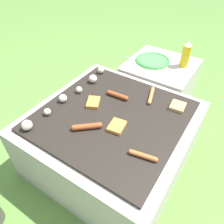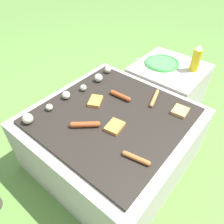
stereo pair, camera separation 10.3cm
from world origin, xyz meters
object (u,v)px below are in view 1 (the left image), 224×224
sausage_front_center (117,95)px  condiment_bottle (186,55)px  fork_utensil (137,60)px  plate_colorful (153,60)px

sausage_front_center → condiment_bottle: (0.61, -0.21, 0.08)m
sausage_front_center → fork_utensil: (0.50, 0.13, -0.01)m
condiment_bottle → fork_utensil: bearing=108.2°
condiment_bottle → fork_utensil: condiment_bottle is taller
plate_colorful → condiment_bottle: size_ratio=1.36×
sausage_front_center → condiment_bottle: size_ratio=0.79×
sausage_front_center → condiment_bottle: condiment_bottle is taller
condiment_bottle → sausage_front_center: bearing=160.7°
plate_colorful → sausage_front_center: bearing=-178.5°
sausage_front_center → plate_colorful: 0.55m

